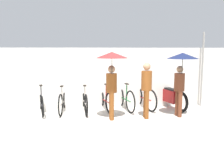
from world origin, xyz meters
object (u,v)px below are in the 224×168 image
parked_bicycle_0 (41,103)px  pedestrian_leading (112,68)px  parked_bicycle_5 (144,98)px  pedestrian_center (146,86)px  parked_bicycle_2 (84,101)px  motorcycle (170,97)px  parked_bicycle_3 (105,100)px  parked_bicycle_1 (63,101)px  pedestrian_trailing (181,67)px  parked_bicycle_4 (125,99)px

parked_bicycle_0 → pedestrian_leading: pedestrian_leading is taller
parked_bicycle_5 → pedestrian_center: size_ratio=1.02×
pedestrian_center → parked_bicycle_2: bearing=-25.0°
parked_bicycle_2 → motorcycle: size_ratio=0.90×
parked_bicycle_5 → parked_bicycle_3: bearing=78.5°
parked_bicycle_3 → pedestrian_leading: pedestrian_leading is taller
parked_bicycle_0 → parked_bicycle_3: parked_bicycle_0 is taller
parked_bicycle_3 → pedestrian_center: (1.09, -1.19, 0.63)m
parked_bicycle_1 → pedestrian_center: 2.81m
parked_bicycle_2 → pedestrian_trailing: 3.32m
parked_bicycle_3 → pedestrian_leading: size_ratio=0.81×
parked_bicycle_5 → motorcycle: size_ratio=0.86×
parked_bicycle_3 → motorcycle: bearing=-101.1°
parked_bicycle_0 → pedestrian_trailing: bearing=-115.0°
pedestrian_trailing → parked_bicycle_0: bearing=-18.3°
parked_bicycle_0 → pedestrian_center: size_ratio=0.96×
pedestrian_center → parked_bicycle_0: bearing=-12.9°
pedestrian_leading → motorcycle: pedestrian_leading is taller
parked_bicycle_1 → parked_bicycle_0: bearing=100.3°
parked_bicycle_4 → motorcycle: 1.68m
parked_bicycle_3 → pedestrian_trailing: bearing=-130.0°
pedestrian_trailing → motorcycle: bearing=-102.5°
parked_bicycle_0 → parked_bicycle_5: (3.50, 0.02, 0.03)m
parked_bicycle_4 → motorcycle: (1.68, -0.04, 0.00)m
parked_bicycle_5 → pedestrian_center: 1.35m
parked_bicycle_4 → pedestrian_trailing: bearing=-138.4°
parked_bicycle_2 → parked_bicycle_5: bearing=-89.0°
parked_bicycle_3 → motorcycle: size_ratio=0.82×
parked_bicycle_4 → pedestrian_center: 1.35m
parked_bicycle_0 → pedestrian_leading: bearing=-127.6°
parked_bicycle_1 → parked_bicycle_3: (1.40, 0.03, -0.01)m
parked_bicycle_5 → pedestrian_center: bearing=154.1°
pedestrian_trailing → pedestrian_center: bearing=-7.4°
parked_bicycle_2 → parked_bicycle_5: 2.10m
motorcycle → parked_bicycle_3: bearing=79.2°
parked_bicycle_2 → motorcycle: bearing=-90.8°
parked_bicycle_2 → pedestrian_center: bearing=-122.6°
parked_bicycle_2 → motorcycle: parked_bicycle_2 is taller
parked_bicycle_1 → parked_bicycle_4: 2.10m
pedestrian_trailing → motorcycle: size_ratio=0.99×
pedestrian_leading → parked_bicycle_1: bearing=-33.9°
parked_bicycle_3 → motorcycle: (2.38, -0.09, 0.03)m
parked_bicycle_1 → parked_bicycle_5: same height
parked_bicycle_2 → parked_bicycle_4: (1.40, 0.03, 0.03)m
parked_bicycle_4 → pedestrian_trailing: (1.45, -1.25, 1.15)m
parked_bicycle_1 → parked_bicycle_3: size_ratio=1.01×
parked_bicycle_1 → pedestrian_leading: pedestrian_leading is taller
parked_bicycle_0 → motorcycle: size_ratio=0.81×
pedestrian_leading → pedestrian_center: size_ratio=1.19×
parked_bicycle_3 → parked_bicycle_4: size_ratio=0.94×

